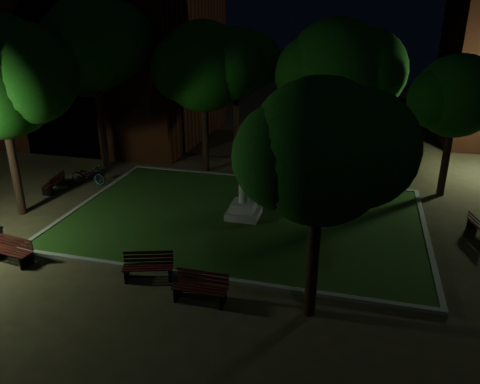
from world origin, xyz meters
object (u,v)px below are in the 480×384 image
at_px(bench_near_right, 201,288).
at_px(bench_west_near, 12,251).
at_px(bench_far_side, 301,173).
at_px(bench_left_side, 54,183).
at_px(monument, 244,198).
at_px(bench_near_left, 148,267).
at_px(bench_right_side, 479,227).
at_px(bicycle, 88,175).

xyz_separation_m(bench_near_right, bench_west_near, (-7.42, 0.54, -0.01)).
height_order(bench_near_right, bench_far_side, bench_near_right).
bearing_deg(bench_near_right, bench_left_side, 145.63).
bearing_deg(bench_left_side, bench_near_right, 45.07).
relative_size(monument, bench_near_left, 1.79).
bearing_deg(bench_left_side, bench_right_side, 80.06).
xyz_separation_m(bench_right_side, bench_far_side, (-7.88, 4.50, 0.05)).
relative_size(bench_near_left, bench_far_side, 1.06).
bearing_deg(bench_far_side, bench_near_right, 58.12).
relative_size(bench_near_right, bicycle, 0.90).
relative_size(bench_left_side, bench_far_side, 0.98).
distance_m(bench_west_near, bench_left_side, 7.16).
distance_m(monument, bench_near_left, 5.89).
distance_m(bench_near_right, bench_left_side, 12.49).
xyz_separation_m(monument, bench_right_side, (9.64, 0.88, -0.59)).
bearing_deg(bench_far_side, bicycle, -6.93).
xyz_separation_m(bench_west_near, bicycle, (-1.67, 7.81, 0.07)).
relative_size(bench_near_left, bicycle, 0.93).
xyz_separation_m(monument, bench_near_left, (-1.94, -5.54, -0.52)).
height_order(bench_left_side, bicycle, bicycle).
bearing_deg(bench_near_right, bench_near_left, 160.35).
relative_size(bench_near_right, bench_left_side, 1.05).
relative_size(bench_near_left, bench_left_side, 1.08).
xyz_separation_m(bench_left_side, bicycle, (1.17, 1.25, 0.10)).
bearing_deg(bench_left_side, bench_west_near, 13.18).
bearing_deg(monument, bench_near_right, -87.98).
relative_size(bench_near_left, bench_near_right, 1.03).
bearing_deg(bench_right_side, bench_near_right, 112.98).
relative_size(bench_right_side, bicycle, 0.77).
height_order(bench_near_left, bench_far_side, bench_near_left).
bearing_deg(bench_west_near, bench_near_right, 4.74).
bearing_deg(bench_right_side, bench_far_side, 45.84).
relative_size(monument, bench_left_side, 1.94).
height_order(bench_near_left, bench_left_side, bench_near_left).
height_order(monument, bench_west_near, monument).
distance_m(monument, bench_near_right, 6.35).
distance_m(bench_far_side, bicycle, 11.15).
height_order(bench_right_side, bench_far_side, bench_far_side).
bearing_deg(bench_near_left, bench_right_side, 11.12).
bearing_deg(bench_near_right, bench_right_side, 37.76).
bearing_deg(bench_near_left, bench_near_right, -37.86).
xyz_separation_m(bench_left_side, bench_far_side, (11.80, 4.60, 0.00)).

